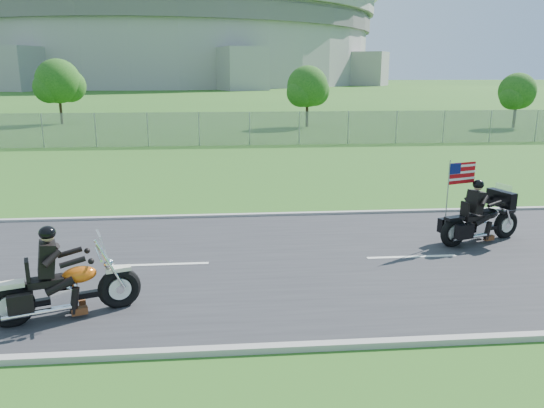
{
  "coord_description": "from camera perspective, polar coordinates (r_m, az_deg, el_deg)",
  "views": [
    {
      "loc": [
        -0.44,
        -11.79,
        4.46
      ],
      "look_at": [
        0.6,
        0.0,
        1.44
      ],
      "focal_mm": 35.0,
      "sensor_mm": 36.0,
      "label": 1
    }
  ],
  "objects": [
    {
      "name": "tree_fence_far",
      "position": [
        45.76,
        24.87,
        10.75
      ],
      "size": [
        3.08,
        2.87,
        4.2
      ],
      "color": "#382316",
      "rests_on": "ground"
    },
    {
      "name": "curb_north",
      "position": [
        16.45,
        -3.3,
        -1.26
      ],
      "size": [
        120.0,
        0.18,
        0.12
      ],
      "primitive_type": "cube",
      "color": "#9E9B93",
      "rests_on": "ground"
    },
    {
      "name": "stadium",
      "position": [
        183.17,
        -11.69,
        17.53
      ],
      "size": [
        140.4,
        140.4,
        29.2
      ],
      "color": "#A3A099",
      "rests_on": "ground"
    },
    {
      "name": "ground",
      "position": [
        12.61,
        -2.72,
        -6.41
      ],
      "size": [
        420.0,
        420.0,
        0.0
      ],
      "primitive_type": "plane",
      "color": "#214A17",
      "rests_on": "ground"
    },
    {
      "name": "road",
      "position": [
        12.6,
        -2.72,
        -6.33
      ],
      "size": [
        120.0,
        8.0,
        0.04
      ],
      "primitive_type": "cube",
      "color": "#28282B",
      "rests_on": "ground"
    },
    {
      "name": "tree_fence_near",
      "position": [
        42.35,
        3.88,
        12.28
      ],
      "size": [
        3.52,
        3.28,
        4.75
      ],
      "color": "#382316",
      "rests_on": "ground"
    },
    {
      "name": "motorcycle_follow",
      "position": [
        14.9,
        21.51,
        -1.76
      ],
      "size": [
        2.5,
        1.23,
        2.15
      ],
      "rotation": [
        0.0,
        0.0,
        0.32
      ],
      "color": "black",
      "rests_on": "ground"
    },
    {
      "name": "fence",
      "position": [
        32.3,
        -13.23,
        7.8
      ],
      "size": [
        60.0,
        0.03,
        2.0
      ],
      "primitive_type": "cube",
      "color": "gray",
      "rests_on": "ground"
    },
    {
      "name": "tree_fence_mid",
      "position": [
        47.79,
        -21.93,
        11.93
      ],
      "size": [
        3.96,
        3.69,
        5.3
      ],
      "color": "#382316",
      "rests_on": "ground"
    },
    {
      "name": "motorcycle_lead",
      "position": [
        10.48,
        -21.48,
        -8.53
      ],
      "size": [
        2.59,
        1.25,
        1.81
      ],
      "rotation": [
        0.0,
        0.0,
        0.35
      ],
      "color": "black",
      "rests_on": "ground"
    },
    {
      "name": "curb_south",
      "position": [
        8.92,
        -1.6,
        -15.34
      ],
      "size": [
        120.0,
        0.18,
        0.12
      ],
      "primitive_type": "cube",
      "color": "#9E9B93",
      "rests_on": "ground"
    }
  ]
}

